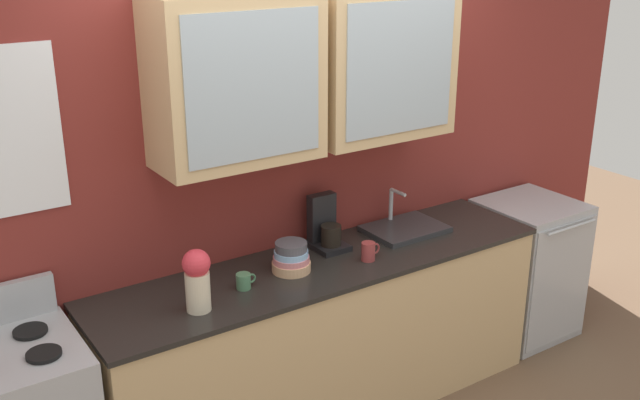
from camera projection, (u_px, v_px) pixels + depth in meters
name	position (u px, v px, depth m)	size (l,w,h in m)	color
back_wall_unit	(293.00, 141.00, 3.85)	(5.03, 0.46, 2.68)	maroon
counter	(326.00, 338.00, 3.97)	(2.50, 0.61, 0.89)	tan
sink_faucet	(404.00, 228.00, 4.20)	(0.44, 0.32, 0.22)	#2D2D30
bowl_stack	(291.00, 258.00, 3.70)	(0.20, 0.20, 0.15)	#E0AD7F
vase	(197.00, 278.00, 3.29)	(0.13, 0.13, 0.29)	beige
cup_near_sink	(369.00, 251.00, 3.83)	(0.11, 0.07, 0.10)	#993838
cup_near_bowls	(244.00, 281.00, 3.53)	(0.10, 0.07, 0.08)	#4C7F59
dishwasher	(526.00, 268.00, 4.79)	(0.57, 0.60, 0.89)	#ADAFB5
coffee_maker	(326.00, 228.00, 3.97)	(0.17, 0.20, 0.29)	black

